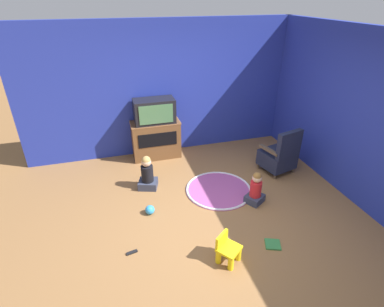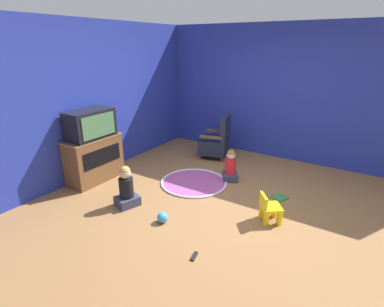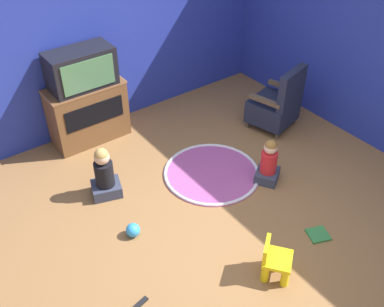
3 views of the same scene
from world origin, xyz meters
TOP-DOWN VIEW (x-y plane):
  - ground_plane at (0.00, 0.00)m, footprint 30.00×30.00m
  - wall_back at (-0.27, 2.56)m, footprint 5.47×0.12m
  - wall_right at (2.41, -0.19)m, footprint 0.12×5.62m
  - tv_cabinet at (-0.47, 2.27)m, footprint 0.98×0.44m
  - television at (-0.47, 2.26)m, footprint 0.79×0.42m
  - black_armchair at (1.64, 1.03)m, footprint 0.67×0.67m
  - yellow_kid_chair at (-0.10, -0.72)m, footprint 0.37×0.37m
  - play_mat at (0.34, 0.76)m, footprint 1.15×1.15m
  - child_watching_left at (0.79, 0.29)m, footprint 0.37×0.36m
  - child_watching_center at (-0.83, 1.18)m, footprint 0.39×0.36m
  - toy_ball at (-0.91, 0.46)m, footprint 0.14×0.14m
  - book at (0.60, -0.66)m, footprint 0.26×0.26m
  - remote_control at (-1.27, -0.27)m, footprint 0.16×0.07m

SIDE VIEW (x-z plane):
  - ground_plane at x=0.00m, z-range 0.00..0.00m
  - play_mat at x=0.34m, z-range -0.01..0.03m
  - remote_control at x=-1.27m, z-range 0.00..0.02m
  - book at x=0.60m, z-range 0.00..0.02m
  - toy_ball at x=-0.91m, z-range 0.00..0.14m
  - yellow_kid_chair at x=-0.10m, z-range -0.03..0.36m
  - child_watching_left at x=0.79m, z-range -0.04..0.52m
  - child_watching_center at x=-0.83m, z-range -0.04..0.58m
  - black_armchair at x=1.64m, z-range -0.11..0.80m
  - tv_cabinet at x=-0.47m, z-range 0.01..0.79m
  - television at x=-0.47m, z-range 0.77..1.24m
  - wall_back at x=-0.27m, z-range 0.00..2.65m
  - wall_right at x=2.41m, z-range 0.00..2.65m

